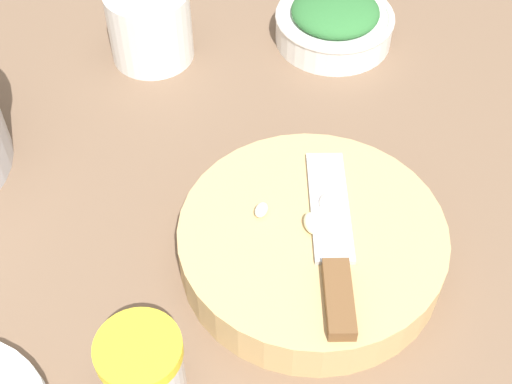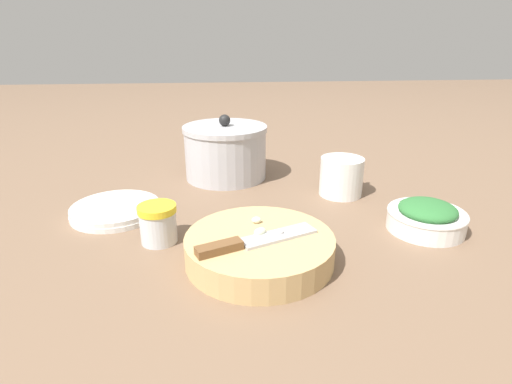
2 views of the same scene
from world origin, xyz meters
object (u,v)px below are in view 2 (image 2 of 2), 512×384
Objects in this scene: chef_knife at (250,241)px; spice_jar at (158,223)px; cutting_board at (259,248)px; herb_bowl at (427,217)px; stock_pot at (226,152)px; plate_stack at (116,210)px; garlic_cloves at (265,230)px; coffee_mug at (342,176)px.

chef_knife is 0.18m from spice_jar.
cutting_board is 0.33m from herb_bowl.
spice_jar reaches higher than chef_knife.
herb_bowl is 2.06× the size of spice_jar.
stock_pot reaches higher than chef_knife.
plate_stack is (-0.27, 0.20, -0.01)m from cutting_board.
chef_knife is at bearing -125.98° from cutting_board.
garlic_cloves is at bearing -167.61° from herb_bowl.
plate_stack is 0.31m from stock_pot.
spice_jar is 0.42m from coffee_mug.
herb_bowl is (0.31, 0.07, -0.02)m from garlic_cloves.
cutting_board is 0.19m from spice_jar.
plate_stack is (-0.28, 0.19, -0.04)m from garlic_cloves.
garlic_cloves is at bearing 48.57° from cutting_board.
garlic_cloves is (0.03, 0.03, 0.00)m from chef_knife.
chef_knife is 0.44m from stock_pot.
cutting_board is 0.34m from plate_stack.
herb_bowl is at bearing -0.28° from spice_jar.
garlic_cloves is 0.31× the size of stock_pot.
chef_knife is at bearing -127.72° from garlic_cloves.
chef_knife is 0.35m from herb_bowl.
herb_bowl is 0.80× the size of plate_stack.
chef_knife is 0.34m from plate_stack.
spice_jar is at bearing -50.53° from plate_stack.
plate_stack is at bearing 167.85° from herb_bowl.
coffee_mug is at bearing 26.17° from spice_jar.
garlic_cloves is at bearing -82.80° from stock_pot.
garlic_cloves is 0.45× the size of herb_bowl.
coffee_mug is at bearing -29.49° from stock_pot.
coffee_mug reaches higher than plate_stack.
stock_pot reaches higher than plate_stack.
herb_bowl is at bearing -12.15° from plate_stack.
stock_pot reaches higher than cutting_board.
chef_knife is 0.04m from garlic_cloves.
cutting_board is at bearing -37.15° from plate_stack.
plate_stack is at bearing -137.57° from stock_pot.
spice_jar is (-0.48, 0.00, 0.01)m from herb_bowl.
chef_knife is at bearing -34.62° from spice_jar.
chef_knife and garlic_cloves have the same top height.
garlic_cloves is at bearing 120.05° from chef_knife.
garlic_cloves is 0.34m from plate_stack.
garlic_cloves is 0.19m from spice_jar.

